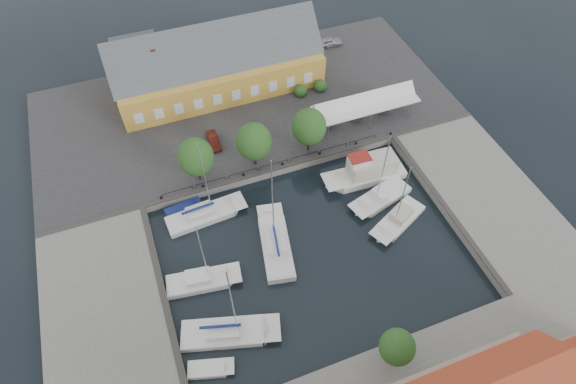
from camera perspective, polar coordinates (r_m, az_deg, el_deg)
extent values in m
plane|color=black|center=(53.86, 2.27, -5.66)|extent=(140.00, 140.00, 0.00)
cube|color=#2D2D30|center=(67.96, -5.16, 9.96)|extent=(56.00, 26.00, 1.00)
cube|color=slate|center=(51.87, -20.64, -13.97)|extent=(12.00, 24.00, 1.00)
cube|color=slate|center=(61.51, 22.37, -0.36)|extent=(12.00, 24.00, 1.00)
cube|color=#383533|center=(58.86, -1.48, 2.78)|extent=(56.00, 0.60, 0.12)
cube|color=#383533|center=(50.64, -14.52, -12.08)|extent=(0.60, 24.00, 0.12)
cube|color=#383533|center=(58.09, 18.14, -1.59)|extent=(0.60, 24.00, 0.12)
cylinder|color=black|center=(57.65, -14.80, -0.69)|extent=(0.24, 0.24, 0.40)
cylinder|color=black|center=(57.73, -10.02, 0.68)|extent=(0.24, 0.24, 0.40)
cylinder|color=black|center=(58.24, -5.29, 2.03)|extent=(0.24, 0.24, 0.40)
cylinder|color=black|center=(59.17, -0.67, 3.33)|extent=(0.24, 0.24, 0.40)
cylinder|color=black|center=(60.50, 3.79, 4.57)|extent=(0.24, 0.24, 0.40)
cylinder|color=black|center=(62.20, 8.04, 5.71)|extent=(0.24, 0.24, 0.40)
cylinder|color=black|center=(64.25, 12.06, 6.77)|extent=(0.24, 0.24, 0.40)
cube|color=gold|center=(69.70, -8.20, 13.75)|extent=(28.00, 10.00, 4.50)
cube|color=#474C51|center=(67.66, -8.54, 16.10)|extent=(28.56, 7.60, 7.60)
cube|color=gold|center=(74.07, -17.10, 13.96)|extent=(6.00, 6.00, 3.50)
cube|color=brown|center=(65.86, -15.68, 15.61)|extent=(0.60, 0.60, 1.20)
cube|color=white|center=(64.13, 9.20, 10.27)|extent=(14.00, 4.00, 0.25)
cylinder|color=silver|center=(61.64, 4.79, 7.10)|extent=(0.10, 0.10, 2.70)
cylinder|color=silver|center=(64.01, 3.48, 9.21)|extent=(0.10, 0.10, 2.70)
cylinder|color=silver|center=(63.88, 9.77, 8.35)|extent=(0.10, 0.10, 2.70)
cylinder|color=silver|center=(66.17, 8.34, 10.35)|extent=(0.10, 0.10, 2.70)
cylinder|color=silver|center=(66.59, 14.40, 9.44)|extent=(0.10, 0.10, 2.70)
cylinder|color=silver|center=(68.78, 12.90, 11.36)|extent=(0.10, 0.10, 2.70)
cylinder|color=black|center=(58.01, -10.48, 2.21)|extent=(0.30, 0.30, 2.10)
ellipsoid|color=#1D4318|center=(55.94, -10.89, 4.11)|extent=(4.20, 4.20, 4.83)
cylinder|color=black|center=(58.84, -3.90, 4.06)|extent=(0.30, 0.30, 2.10)
ellipsoid|color=#1D4318|center=(56.80, -4.05, 6.00)|extent=(4.20, 4.20, 4.83)
cylinder|color=black|center=(60.47, 2.43, 5.78)|extent=(0.30, 0.30, 2.10)
ellipsoid|color=#1D4318|center=(58.49, 2.52, 7.73)|extent=(4.20, 4.20, 4.83)
imported|color=#A8A9AF|center=(78.24, 4.91, 17.31)|extent=(4.14, 1.92, 1.37)
imported|color=#591914|center=(62.15, -8.82, 6.05)|extent=(1.28, 3.62, 1.19)
cube|color=white|center=(52.92, -1.38, -6.90)|extent=(4.48, 8.42, 1.50)
cube|color=white|center=(52.79, -1.56, -5.54)|extent=(4.67, 9.96, 0.08)
cube|color=white|center=(51.97, -1.44, -5.99)|extent=(2.61, 3.53, 0.90)
cylinder|color=silver|center=(48.29, -1.82, -1.07)|extent=(0.12, 0.12, 11.98)
cube|color=navy|center=(51.23, -1.42, -5.72)|extent=(0.99, 3.96, 0.22)
cube|color=white|center=(60.16, 9.69, 1.85)|extent=(8.49, 3.55, 1.80)
cube|color=white|center=(59.09, 8.89, 2.21)|extent=(10.15, 3.51, 0.08)
cube|color=#B9B5A6|center=(58.68, 9.94, 3.12)|extent=(5.86, 2.95, 2.20)
cube|color=white|center=(56.99, 8.42, 3.65)|extent=(2.38, 1.83, 1.20)
cube|color=maroon|center=(56.52, 8.50, 4.09)|extent=(2.59, 1.94, 0.10)
cube|color=white|center=(58.42, 11.26, -0.59)|extent=(6.96, 4.38, 1.30)
cube|color=white|center=(57.47, 10.79, -0.54)|extent=(8.17, 4.62, 0.08)
cube|color=white|center=(57.45, 11.32, 0.05)|extent=(2.99, 2.49, 0.90)
cylinder|color=silver|center=(53.44, 11.20, 2.55)|extent=(0.12, 0.12, 10.10)
cube|color=white|center=(56.81, 13.13, -3.17)|extent=(6.67, 4.97, 1.30)
cube|color=white|center=(55.83, 12.81, -3.22)|extent=(7.74, 5.40, 0.08)
cube|color=#B9B5A6|center=(55.82, 13.25, -2.57)|extent=(2.98, 2.64, 0.90)
cylinder|color=silver|center=(51.99, 13.38, -0.58)|extent=(0.12, 0.12, 9.24)
cube|color=white|center=(56.33, -10.37, -3.08)|extent=(7.74, 3.28, 1.30)
cube|color=white|center=(55.87, -9.56, -2.34)|extent=(9.23, 3.28, 0.08)
cube|color=white|center=(55.43, -10.35, -2.32)|extent=(3.15, 2.07, 0.90)
cylinder|color=silver|center=(51.70, -9.75, 1.48)|extent=(0.12, 0.12, 11.02)
cube|color=navy|center=(54.83, -10.65, -1.92)|extent=(3.78, 0.50, 0.22)
cube|color=white|center=(51.86, -10.63, -10.57)|extent=(6.59, 3.42, 1.30)
cube|color=white|center=(51.21, -9.86, -10.06)|extent=(7.82, 3.50, 0.08)
cube|color=white|center=(50.85, -10.64, -9.93)|extent=(2.74, 2.08, 0.90)
cylinder|color=silver|center=(47.23, -10.05, -7.26)|extent=(0.12, 0.12, 9.34)
cube|color=white|center=(49.05, -7.79, -16.38)|extent=(8.32, 5.02, 1.30)
cube|color=white|center=(48.33, -6.68, -16.02)|extent=(9.79, 5.34, 0.08)
cube|color=white|center=(47.98, -7.70, -15.84)|extent=(3.56, 2.81, 0.90)
cylinder|color=silver|center=(43.12, -6.59, -13.03)|extent=(0.12, 0.12, 11.47)
cube|color=navy|center=(47.32, -8.04, -15.49)|extent=(3.81, 1.29, 0.22)
cube|color=white|center=(48.04, -9.56, -20.06)|extent=(3.83, 2.56, 0.90)
cube|color=white|center=(47.52, -9.08, -19.86)|extent=(4.49, 2.69, 0.08)
cube|color=navy|center=(57.37, -12.57, -2.26)|extent=(3.73, 2.19, 0.80)
cube|color=navy|center=(57.06, -12.23, -1.83)|extent=(4.43, 2.21, 0.08)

